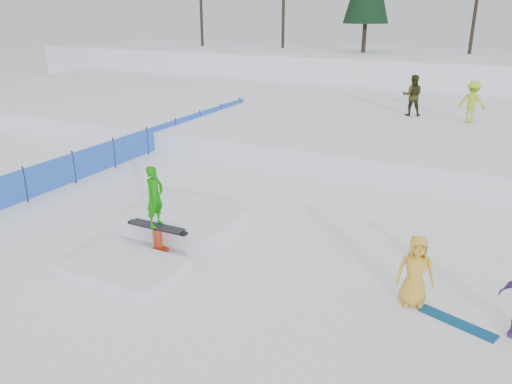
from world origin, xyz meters
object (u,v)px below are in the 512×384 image
at_px(safety_fence, 147,141).
at_px(jib_rail_feature, 173,231).
at_px(spectator_yellow, 415,271).
at_px(walker_ygreen, 472,102).
at_px(walker_olive, 412,95).

bearing_deg(safety_fence, jib_rail_feature, -47.93).
bearing_deg(spectator_yellow, jib_rail_feature, 160.13).
height_order(safety_fence, spectator_yellow, spectator_yellow).
xyz_separation_m(safety_fence, walker_ygreen, (10.99, 7.94, 1.13)).
xyz_separation_m(safety_fence, jib_rail_feature, (5.45, -6.03, -0.25)).
bearing_deg(safety_fence, spectator_yellow, -29.03).
bearing_deg(safety_fence, walker_olive, 44.70).
height_order(safety_fence, walker_ygreen, walker_ygreen).
bearing_deg(safety_fence, walker_ygreen, 35.85).
relative_size(walker_ygreen, jib_rail_feature, 0.40).
bearing_deg(jib_rail_feature, safety_fence, 132.07).
relative_size(walker_ygreen, spectator_yellow, 1.23).
height_order(walker_ygreen, spectator_yellow, walker_ygreen).
height_order(walker_olive, walker_ygreen, walker_olive).
bearing_deg(jib_rail_feature, spectator_yellow, -1.65).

